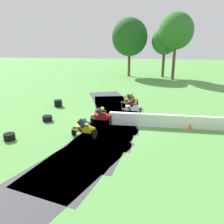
{
  "coord_description": "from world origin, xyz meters",
  "views": [
    {
      "loc": [
        2.01,
        -15.41,
        5.8
      ],
      "look_at": [
        -0.01,
        0.03,
        0.9
      ],
      "focal_mm": 36.87,
      "sensor_mm": 36.0,
      "label": 1
    }
  ],
  "objects_px": {
    "tire_stack_mid_a": "(47,118)",
    "motorcycle_fourth_orange": "(131,100)",
    "motorcycle_chase_red": "(102,116)",
    "motorcycle_trailing_white": "(133,107)",
    "tire_stack_near": "(9,137)",
    "motorcycle_lead_yellow": "(85,128)",
    "tire_stack_mid_b": "(58,103)",
    "traffic_cone": "(190,126)"
  },
  "relations": [
    {
      "from": "motorcycle_chase_red",
      "to": "tire_stack_near",
      "type": "xyz_separation_m",
      "value": [
        -5.11,
        -3.38,
        -0.44
      ]
    },
    {
      "from": "motorcycle_lead_yellow",
      "to": "traffic_cone",
      "type": "xyz_separation_m",
      "value": [
        6.72,
        2.27,
        -0.43
      ]
    },
    {
      "from": "tire_stack_near",
      "to": "tire_stack_mid_b",
      "type": "distance_m",
      "value": 7.43
    },
    {
      "from": "motorcycle_lead_yellow",
      "to": "tire_stack_mid_b",
      "type": "distance_m",
      "value": 7.71
    },
    {
      "from": "tire_stack_mid_a",
      "to": "tire_stack_mid_b",
      "type": "relative_size",
      "value": 1.01
    },
    {
      "from": "tire_stack_mid_a",
      "to": "tire_stack_mid_b",
      "type": "distance_m",
      "value": 3.92
    },
    {
      "from": "tire_stack_near",
      "to": "traffic_cone",
      "type": "bearing_deg",
      "value": 15.83
    },
    {
      "from": "motorcycle_lead_yellow",
      "to": "traffic_cone",
      "type": "bearing_deg",
      "value": 18.63
    },
    {
      "from": "tire_stack_mid_b",
      "to": "motorcycle_lead_yellow",
      "type": "bearing_deg",
      "value": -57.85
    },
    {
      "from": "motorcycle_lead_yellow",
      "to": "motorcycle_chase_red",
      "type": "xyz_separation_m",
      "value": [
        0.65,
        2.47,
        -0.0
      ]
    },
    {
      "from": "motorcycle_chase_red",
      "to": "traffic_cone",
      "type": "height_order",
      "value": "motorcycle_chase_red"
    },
    {
      "from": "motorcycle_trailing_white",
      "to": "tire_stack_mid_b",
      "type": "bearing_deg",
      "value": 166.79
    },
    {
      "from": "tire_stack_near",
      "to": "tire_stack_mid_a",
      "type": "xyz_separation_m",
      "value": [
        0.93,
        3.55,
        0.0
      ]
    },
    {
      "from": "motorcycle_lead_yellow",
      "to": "tire_stack_mid_b",
      "type": "bearing_deg",
      "value": 122.15
    },
    {
      "from": "tire_stack_mid_b",
      "to": "traffic_cone",
      "type": "height_order",
      "value": "tire_stack_mid_b"
    },
    {
      "from": "tire_stack_mid_a",
      "to": "motorcycle_trailing_white",
      "type": "bearing_deg",
      "value": 20.08
    },
    {
      "from": "motorcycle_chase_red",
      "to": "traffic_cone",
      "type": "xyz_separation_m",
      "value": [
        6.08,
        -0.21,
        -0.42
      ]
    },
    {
      "from": "tire_stack_near",
      "to": "tire_stack_mid_b",
      "type": "bearing_deg",
      "value": 87.2
    },
    {
      "from": "motorcycle_lead_yellow",
      "to": "tire_stack_near",
      "type": "height_order",
      "value": "motorcycle_lead_yellow"
    },
    {
      "from": "motorcycle_fourth_orange",
      "to": "tire_stack_near",
      "type": "relative_size",
      "value": 2.52
    },
    {
      "from": "motorcycle_trailing_white",
      "to": "tire_stack_near",
      "type": "xyz_separation_m",
      "value": [
        -7.17,
        -5.83,
        -0.45
      ]
    },
    {
      "from": "tire_stack_mid_a",
      "to": "tire_stack_mid_b",
      "type": "xyz_separation_m",
      "value": [
        -0.57,
        3.88,
        0.1
      ]
    },
    {
      "from": "tire_stack_near",
      "to": "tire_stack_mid_b",
      "type": "relative_size",
      "value": 0.96
    },
    {
      "from": "motorcycle_trailing_white",
      "to": "tire_stack_near",
      "type": "relative_size",
      "value": 2.53
    },
    {
      "from": "motorcycle_chase_red",
      "to": "motorcycle_trailing_white",
      "type": "height_order",
      "value": "motorcycle_trailing_white"
    },
    {
      "from": "tire_stack_mid_b",
      "to": "traffic_cone",
      "type": "bearing_deg",
      "value": -21.45
    },
    {
      "from": "motorcycle_trailing_white",
      "to": "motorcycle_fourth_orange",
      "type": "xyz_separation_m",
      "value": [
        -0.27,
        2.14,
        0.01
      ]
    },
    {
      "from": "motorcycle_chase_red",
      "to": "motorcycle_trailing_white",
      "type": "bearing_deg",
      "value": 49.95
    },
    {
      "from": "motorcycle_fourth_orange",
      "to": "tire_stack_mid_b",
      "type": "relative_size",
      "value": 2.41
    },
    {
      "from": "motorcycle_fourth_orange",
      "to": "tire_stack_mid_a",
      "type": "bearing_deg",
      "value": -143.43
    },
    {
      "from": "motorcycle_lead_yellow",
      "to": "motorcycle_trailing_white",
      "type": "bearing_deg",
      "value": 61.19
    },
    {
      "from": "motorcycle_lead_yellow",
      "to": "tire_stack_mid_b",
      "type": "height_order",
      "value": "motorcycle_lead_yellow"
    },
    {
      "from": "motorcycle_chase_red",
      "to": "motorcycle_trailing_white",
      "type": "distance_m",
      "value": 3.2
    },
    {
      "from": "motorcycle_lead_yellow",
      "to": "motorcycle_fourth_orange",
      "type": "height_order",
      "value": "motorcycle_fourth_orange"
    },
    {
      "from": "motorcycle_fourth_orange",
      "to": "motorcycle_trailing_white",
      "type": "bearing_deg",
      "value": -82.7
    },
    {
      "from": "tire_stack_mid_a",
      "to": "motorcycle_lead_yellow",
      "type": "bearing_deg",
      "value": -36.84
    },
    {
      "from": "motorcycle_trailing_white",
      "to": "tire_stack_mid_b",
      "type": "xyz_separation_m",
      "value": [
        -6.8,
        1.6,
        -0.35
      ]
    },
    {
      "from": "tire_stack_mid_b",
      "to": "traffic_cone",
      "type": "xyz_separation_m",
      "value": [
        10.82,
        -4.25,
        -0.08
      ]
    },
    {
      "from": "motorcycle_lead_yellow",
      "to": "motorcycle_fourth_orange",
      "type": "distance_m",
      "value": 7.47
    },
    {
      "from": "motorcycle_fourth_orange",
      "to": "tire_stack_mid_b",
      "type": "xyz_separation_m",
      "value": [
        -6.53,
        -0.54,
        -0.36
      ]
    },
    {
      "from": "motorcycle_fourth_orange",
      "to": "tire_stack_mid_a",
      "type": "relative_size",
      "value": 2.38
    },
    {
      "from": "tire_stack_mid_a",
      "to": "motorcycle_fourth_orange",
      "type": "bearing_deg",
      "value": 36.57
    }
  ]
}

